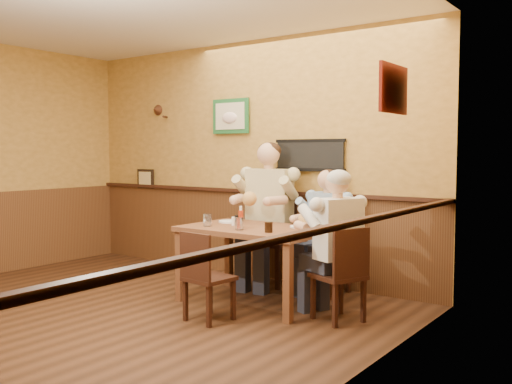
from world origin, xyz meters
TOP-DOWN VIEW (x-y plane):
  - room at (0.14, 0.17)m, footprint 5.02×5.03m
  - dining_table at (0.86, 1.50)m, footprint 1.40×0.90m
  - chair_back_left at (0.54, 2.22)m, footprint 0.53×0.53m
  - chair_back_right at (1.26, 2.27)m, footprint 0.43×0.43m
  - chair_right_end at (1.82, 1.43)m, footprint 0.51×0.51m
  - chair_near_side at (0.90, 0.77)m, footprint 0.40×0.40m
  - diner_tan_shirt at (0.54, 2.22)m, footprint 0.75×0.75m
  - diner_blue_polo at (1.26, 2.27)m, footprint 0.62×0.62m
  - diner_white_elder at (1.82, 1.43)m, footprint 0.72×0.72m
  - water_glass_left at (0.44, 1.28)m, footprint 0.10×0.10m
  - water_glass_mid at (0.86, 1.25)m, footprint 0.09×0.09m
  - cola_tumbler at (1.18, 1.27)m, footprint 0.09×0.09m
  - hot_sauce_bottle at (0.80, 1.36)m, footprint 0.06×0.06m
  - salt_shaker at (0.61, 1.47)m, footprint 0.04×0.04m
  - pepper_shaker at (0.62, 1.52)m, footprint 0.05×0.05m
  - plate_far_left at (0.43, 1.66)m, footprint 0.33×0.33m
  - plate_far_right at (1.25, 1.75)m, footprint 0.29×0.29m

SIDE VIEW (x-z plane):
  - chair_near_side at x=0.90m, z-range 0.00..0.79m
  - chair_back_right at x=1.26m, z-range 0.00..0.82m
  - chair_right_end at x=1.82m, z-range 0.00..0.84m
  - chair_back_left at x=0.54m, z-range 0.00..1.00m
  - diner_blue_polo at x=1.26m, z-range 0.00..1.17m
  - diner_white_elder at x=1.82m, z-range 0.00..1.19m
  - dining_table at x=0.86m, z-range 0.28..1.03m
  - diner_tan_shirt at x=0.54m, z-range 0.00..1.43m
  - plate_far_right at x=1.25m, z-range 0.75..0.77m
  - plate_far_left at x=0.43m, z-range 0.75..0.77m
  - salt_shaker at x=0.61m, z-range 0.75..0.84m
  - cola_tumbler at x=1.18m, z-range 0.75..0.85m
  - pepper_shaker at x=0.62m, z-range 0.75..0.85m
  - water_glass_mid at x=0.86m, z-range 0.75..0.87m
  - water_glass_left at x=0.44m, z-range 0.75..0.87m
  - hot_sauce_bottle at x=0.80m, z-range 0.75..0.94m
  - room at x=0.14m, z-range 0.28..3.09m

